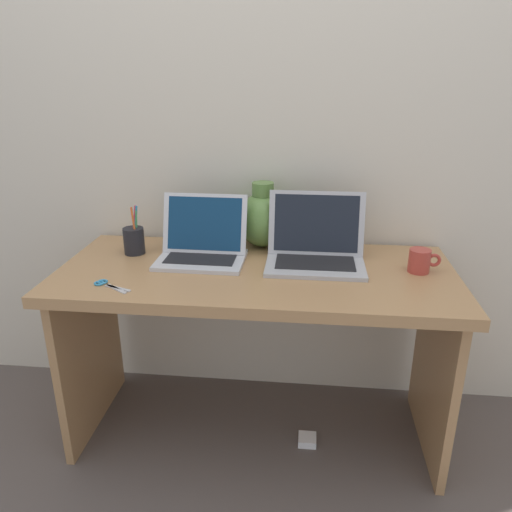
% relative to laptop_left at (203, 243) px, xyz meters
% --- Properties ---
extents(ground_plane, '(6.00, 6.00, 0.00)m').
position_rel_laptop_left_xyz_m(ground_plane, '(0.21, -0.09, -0.77)').
color(ground_plane, '#564C47').
extents(back_wall, '(4.40, 0.04, 2.40)m').
position_rel_laptop_left_xyz_m(back_wall, '(0.21, 0.27, 0.43)').
color(back_wall, beige).
rests_on(back_wall, ground).
extents(desk, '(1.41, 0.63, 0.71)m').
position_rel_laptop_left_xyz_m(desk, '(0.21, -0.09, -0.22)').
color(desk, '#AD7F51').
rests_on(desk, ground).
extents(laptop_left, '(0.32, 0.24, 0.23)m').
position_rel_laptop_left_xyz_m(laptop_left, '(0.00, 0.00, 0.00)').
color(laptop_left, silver).
rests_on(laptop_left, desk).
extents(laptop_right, '(0.35, 0.26, 0.25)m').
position_rel_laptop_left_xyz_m(laptop_right, '(0.42, 0.01, 0.00)').
color(laptop_right, '#B2B2B7').
rests_on(laptop_right, desk).
extents(green_vase, '(0.20, 0.20, 0.26)m').
position_rel_laptop_left_xyz_m(green_vase, '(0.21, 0.17, 0.05)').
color(green_vase, '#5B843D').
rests_on(green_vase, desk).
extents(coffee_mug, '(0.11, 0.08, 0.08)m').
position_rel_laptop_left_xyz_m(coffee_mug, '(0.78, -0.05, -0.02)').
color(coffee_mug, '#B23D33').
rests_on(coffee_mug, desk).
extents(pen_cup, '(0.08, 0.08, 0.19)m').
position_rel_laptop_left_xyz_m(pen_cup, '(-0.28, 0.02, -0.01)').
color(pen_cup, black).
rests_on(pen_cup, desk).
extents(scissors, '(0.14, 0.10, 0.01)m').
position_rel_laptop_left_xyz_m(scissors, '(-0.27, -0.28, -0.06)').
color(scissors, '#B7B7BC').
rests_on(scissors, desk).
extents(power_brick, '(0.07, 0.07, 0.03)m').
position_rel_laptop_left_xyz_m(power_brick, '(0.42, -0.14, -0.76)').
color(power_brick, white).
rests_on(power_brick, ground).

